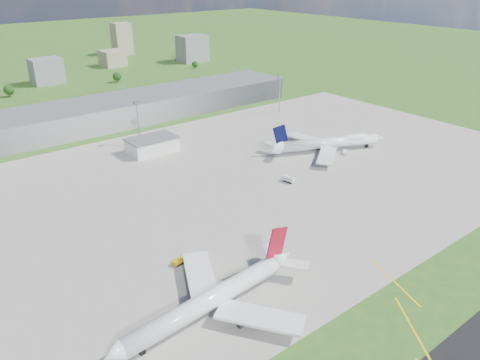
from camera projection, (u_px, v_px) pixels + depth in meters
ground at (100, 133)px, 292.77m from camera, size 1400.00×1400.00×0.00m
apron at (215, 188)px, 219.85m from camera, size 360.00×190.00×0.08m
terminal at (89, 116)px, 300.37m from camera, size 300.00×42.00×15.00m
ops_building at (152, 145)px, 261.05m from camera, size 26.00×16.00×8.00m
mast_center at (138, 116)px, 266.08m from camera, size 3.50×2.00×25.90m
mast_east at (280, 88)px, 328.12m from camera, size 3.50×2.00×25.90m
airliner_red_twin at (214, 298)px, 138.74m from camera, size 69.15×53.75×18.97m
airliner_blue_quad at (330, 143)px, 262.04m from camera, size 65.17×49.47×18.02m
tug_yellow at (178, 262)px, 162.91m from camera, size 4.41×3.13×1.95m
van_white_near at (289, 179)px, 225.37m from camera, size 3.61×6.07×2.85m
van_white_far at (345, 152)px, 259.21m from camera, size 4.34×3.71×2.11m
bldg_c at (47, 71)px, 413.74m from camera, size 26.00×20.00×22.00m
bldg_ce at (113, 58)px, 488.67m from camera, size 22.00×24.00×16.00m
bldg_e at (192, 48)px, 509.89m from camera, size 30.00×22.00×28.00m
bldg_tall_e at (122, 39)px, 549.93m from camera, size 20.00×18.00×36.00m
tree_c at (9, 90)px, 371.90m from camera, size 8.10×8.10×9.90m
tree_e at (117, 76)px, 419.23m from camera, size 7.65×7.65×9.35m
tree_far_e at (195, 64)px, 477.54m from camera, size 6.30×6.30×7.70m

